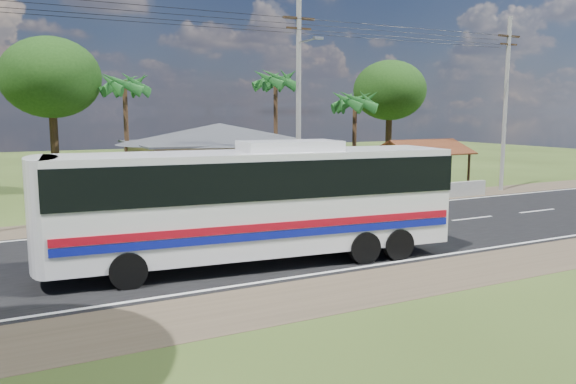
% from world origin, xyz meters
% --- Properties ---
extents(ground, '(120.00, 120.00, 0.00)m').
position_xyz_m(ground, '(0.00, 0.00, 0.00)').
color(ground, '#2F4217').
rests_on(ground, ground).
extents(road, '(120.00, 16.00, 0.03)m').
position_xyz_m(road, '(0.00, 0.00, 0.01)').
color(road, black).
rests_on(road, ground).
extents(house, '(12.40, 10.00, 5.00)m').
position_xyz_m(house, '(1.00, 13.00, 2.64)').
color(house, tan).
rests_on(house, ground).
extents(waiting_shed, '(5.20, 4.48, 3.35)m').
position_xyz_m(waiting_shed, '(13.00, 8.50, 2.73)').
color(waiting_shed, '#362613').
rests_on(waiting_shed, ground).
extents(concrete_barrier, '(7.00, 0.30, 0.90)m').
position_xyz_m(concrete_barrier, '(12.00, 5.60, 0.45)').
color(concrete_barrier, '#9E9E99').
rests_on(concrete_barrier, ground).
extents(utility_poles, '(32.80, 2.22, 11.00)m').
position_xyz_m(utility_poles, '(2.67, 6.49, 5.77)').
color(utility_poles, '#9E9E99').
rests_on(utility_poles, ground).
extents(palm_near, '(2.80, 2.80, 6.70)m').
position_xyz_m(palm_near, '(9.50, 11.00, 5.71)').
color(palm_near, '#47301E').
rests_on(palm_near, ground).
extents(palm_mid, '(2.80, 2.80, 8.20)m').
position_xyz_m(palm_mid, '(6.00, 15.50, 7.16)').
color(palm_mid, '#47301E').
rests_on(palm_mid, ground).
extents(palm_far, '(2.80, 2.80, 7.70)m').
position_xyz_m(palm_far, '(-4.00, 16.00, 6.68)').
color(palm_far, '#47301E').
rests_on(palm_far, ground).
extents(tree_behind_house, '(6.00, 6.00, 9.61)m').
position_xyz_m(tree_behind_house, '(-8.00, 18.00, 7.12)').
color(tree_behind_house, '#47301E').
rests_on(tree_behind_house, ground).
extents(tree_behind_shed, '(5.60, 5.60, 9.02)m').
position_xyz_m(tree_behind_shed, '(16.00, 16.00, 6.68)').
color(tree_behind_shed, '#47301E').
rests_on(tree_behind_shed, ground).
extents(coach_bus, '(13.48, 4.17, 4.12)m').
position_xyz_m(coach_bus, '(-3.35, -2.68, 2.36)').
color(coach_bus, silver).
rests_on(coach_bus, ground).
extents(motorcycle, '(1.75, 0.61, 0.92)m').
position_xyz_m(motorcycle, '(2.57, 7.18, 0.46)').
color(motorcycle, black).
rests_on(motorcycle, ground).
extents(person, '(0.71, 0.61, 1.64)m').
position_xyz_m(person, '(8.56, 4.66, 0.82)').
color(person, navy).
rests_on(person, ground).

